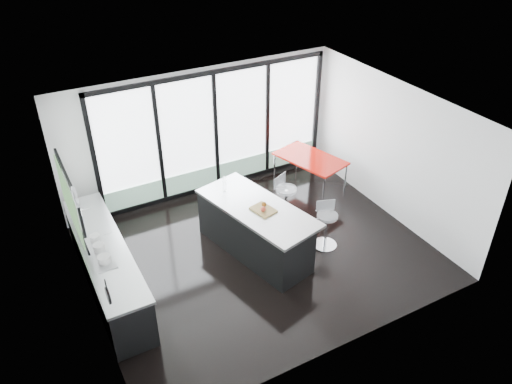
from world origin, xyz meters
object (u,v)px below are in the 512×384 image
island (254,230)px  bar_stool_near (326,230)px  bar_stool_far (286,204)px  red_table (309,174)px

island → bar_stool_near: 1.36m
bar_stool_far → red_table: (1.07, 0.75, 0.02)m
bar_stool_near → bar_stool_far: (-0.22, 1.08, 0.02)m
island → bar_stool_near: island is taller
island → red_table: 2.49m
island → bar_stool_near: (1.26, -0.50, -0.14)m
bar_stool_near → red_table: size_ratio=0.48×
island → red_table: size_ratio=1.70×
bar_stool_near → bar_stool_far: bearing=120.7°
island → bar_stool_far: size_ratio=3.36×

